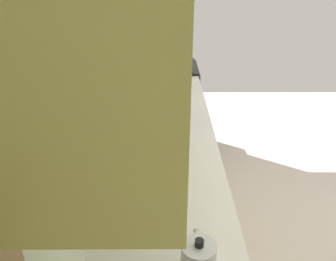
% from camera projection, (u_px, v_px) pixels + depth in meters
% --- Properties ---
extents(wall_back, '(4.21, 0.12, 2.83)m').
position_uv_depth(wall_back, '(99.00, 58.00, 1.81)').
color(wall_back, beige).
rests_on(wall_back, ground_plane).
extents(counter_run, '(3.28, 0.61, 0.92)m').
position_uv_depth(counter_run, '(165.00, 246.00, 1.89)').
color(counter_run, tan).
rests_on(counter_run, ground_plane).
extents(oven_range, '(0.59, 0.63, 1.10)m').
position_uv_depth(oven_range, '(167.00, 108.00, 3.60)').
color(oven_range, black).
rests_on(oven_range, ground_plane).
extents(microwave, '(0.45, 0.33, 0.34)m').
position_uv_depth(microwave, '(163.00, 96.00, 2.20)').
color(microwave, white).
rests_on(microwave, counter_run).
extents(bowl, '(0.15, 0.15, 0.06)m').
position_uv_depth(bowl, '(179.00, 83.00, 2.85)').
color(bowl, '#4C8CBF').
rests_on(bowl, counter_run).
extents(kettle, '(0.16, 0.12, 0.15)m').
position_uv_depth(kettle, '(198.00, 259.00, 1.14)').
color(kettle, '#B7BABF').
rests_on(kettle, counter_run).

